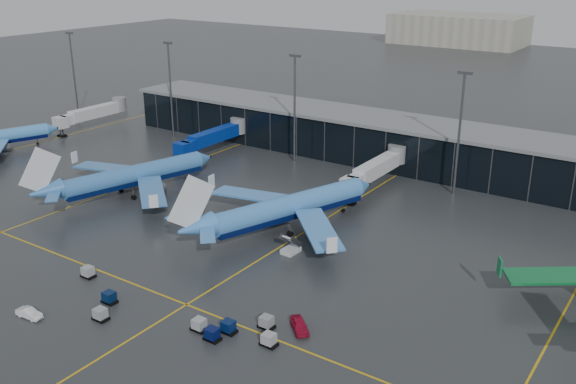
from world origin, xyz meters
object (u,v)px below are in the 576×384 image
Objects in this scene: airliner_arkefly at (134,164)px; service_van_red at (300,325)px; baggage_carts at (181,316)px; mobile_airstair at (291,248)px; service_van_white at (29,313)px; airliner_klm_near at (290,193)px.

service_van_red is (56.79, -24.17, -5.68)m from airliner_arkefly.
airliner_arkefly reaches higher than baggage_carts.
mobile_airstair reaches higher than service_van_white.
airliner_klm_near is 9.50× the size of service_van_red.
service_van_white is at bearing -85.84° from airliner_klm_near.
baggage_carts is 26.06m from mobile_airstair.
airliner_arkefly is 0.96× the size of airliner_klm_near.
service_van_white is (-17.74, -11.16, -0.08)m from baggage_carts.
service_van_white is at bearing -44.78° from airliner_arkefly.
airliner_klm_near reaches higher than mobile_airstair.
mobile_airstair is at bearing 79.56° from service_van_red.
service_van_white is at bearing -113.56° from mobile_airstair.
airliner_arkefly is at bearing 109.55° from service_van_red.
service_van_white is (-32.44, -18.28, -0.11)m from service_van_red.
airliner_klm_near is 10.68× the size of service_van_white.
airliner_klm_near is 12.71× the size of mobile_airstair.
airliner_arkefly is at bearing 143.38° from baggage_carts.
airliner_klm_near reaches higher than service_van_white.
mobile_airstair is 0.75× the size of service_van_red.
baggage_carts reaches higher than service_van_red.
service_van_red is 37.23m from service_van_white.
mobile_airstair is at bearing -31.63° from service_van_white.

